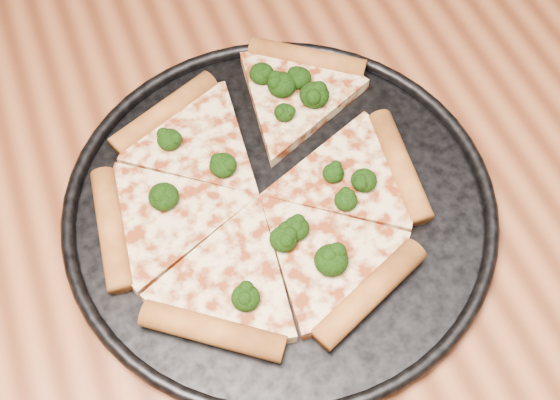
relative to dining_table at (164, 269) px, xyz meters
name	(u,v)px	position (x,y,z in m)	size (l,w,h in m)	color
dining_table	(164,269)	(0.00, 0.00, 0.00)	(1.20, 0.90, 0.75)	brown
pizza_pan	(280,205)	(0.12, -0.03, 0.10)	(0.40, 0.40, 0.02)	black
pizza	(261,190)	(0.10, -0.01, 0.11)	(0.32, 0.34, 0.02)	beige
broccoli_florets	(278,164)	(0.13, 0.00, 0.12)	(0.20, 0.25, 0.02)	black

